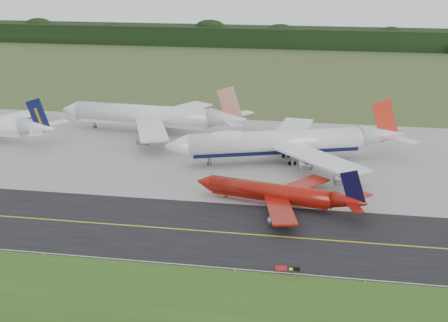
% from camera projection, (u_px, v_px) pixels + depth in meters
% --- Properties ---
extents(ground, '(600.00, 600.00, 0.00)m').
position_uv_depth(ground, '(225.00, 225.00, 136.03)').
color(ground, '#3D5126').
rests_on(ground, ground).
extents(grass_verge, '(400.00, 30.00, 0.01)m').
position_uv_depth(grass_verge, '(190.00, 311.00, 103.32)').
color(grass_verge, '#345118').
rests_on(grass_verge, ground).
extents(taxiway, '(400.00, 32.00, 0.02)m').
position_uv_depth(taxiway, '(222.00, 232.00, 132.29)').
color(taxiway, black).
rests_on(taxiway, ground).
extents(apron, '(400.00, 78.00, 0.01)m').
position_uv_depth(apron, '(254.00, 154.00, 183.69)').
color(apron, gray).
rests_on(apron, ground).
extents(taxiway_centreline, '(400.00, 0.40, 0.00)m').
position_uv_depth(taxiway_centreline, '(222.00, 232.00, 132.28)').
color(taxiway_centreline, yellow).
rests_on(taxiway_centreline, taxiway).
extents(taxiway_edge_line, '(400.00, 0.25, 0.00)m').
position_uv_depth(taxiway_edge_line, '(208.00, 267.00, 117.79)').
color(taxiway_edge_line, silver).
rests_on(taxiway_edge_line, taxiway).
extents(horizon_treeline, '(700.00, 25.00, 12.00)m').
position_uv_depth(horizon_treeline, '(299.00, 39.00, 390.13)').
color(horizon_treeline, black).
rests_on(horizon_treeline, ground).
extents(jet_ba_747, '(67.25, 54.22, 17.40)m').
position_uv_depth(jet_ba_747, '(284.00, 142.00, 175.31)').
color(jet_ba_747, silver).
rests_on(jet_ba_747, ground).
extents(jet_red_737, '(41.12, 33.00, 11.17)m').
position_uv_depth(jet_red_737, '(279.00, 193.00, 145.29)').
color(jet_red_737, maroon).
rests_on(jet_red_737, ground).
extents(jet_star_tail, '(63.98, 53.39, 16.87)m').
position_uv_depth(jet_star_tail, '(152.00, 116.00, 204.02)').
color(jet_star_tail, white).
rests_on(jet_star_tail, ground).
extents(taxiway_sign, '(4.48, 0.36, 1.49)m').
position_uv_depth(taxiway_sign, '(288.00, 269.00, 114.88)').
color(taxiway_sign, slate).
rests_on(taxiway_sign, ground).
extents(edge_marker_left, '(0.16, 0.16, 0.50)m').
position_uv_depth(edge_marker_left, '(44.00, 254.00, 122.07)').
color(edge_marker_left, yellow).
rests_on(edge_marker_left, ground).
extents(edge_marker_center, '(0.16, 0.16, 0.50)m').
position_uv_depth(edge_marker_center, '(235.00, 270.00, 115.94)').
color(edge_marker_center, yellow).
rests_on(edge_marker_center, ground).
extents(edge_marker_right, '(0.16, 0.16, 0.50)m').
position_uv_depth(edge_marker_right, '(365.00, 281.00, 112.09)').
color(edge_marker_right, yellow).
rests_on(edge_marker_right, ground).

